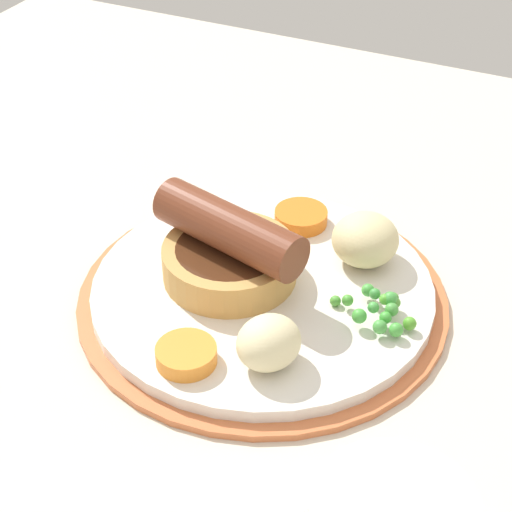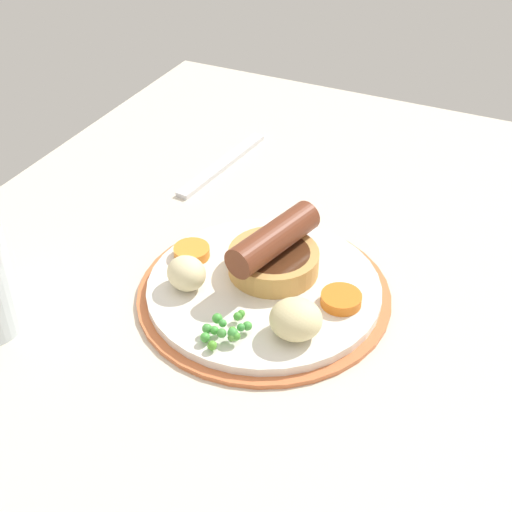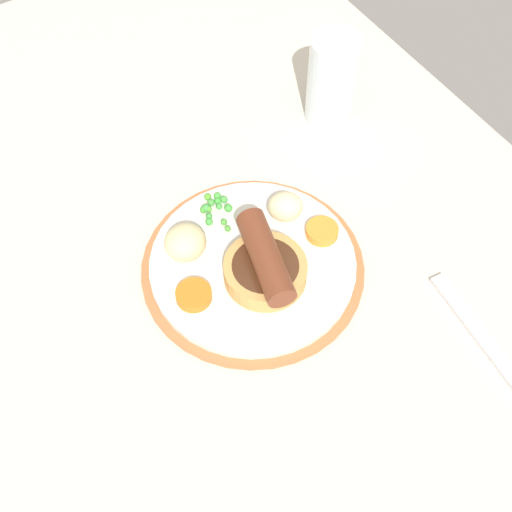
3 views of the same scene
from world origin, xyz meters
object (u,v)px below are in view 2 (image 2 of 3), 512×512
Objects in this scene: potato_chunk_0 at (295,321)px; potato_chunk_1 at (186,273)px; carrot_slice_1 at (192,252)px; sausage_pudding at (274,253)px; fork at (223,164)px; dinner_plate at (264,291)px; pea_pile at (225,330)px; carrot_slice_4 at (341,299)px.

potato_chunk_0 is 12.25cm from potato_chunk_1.
potato_chunk_0 reaches higher than carrot_slice_1.
sausage_pudding reaches higher than carrot_slice_1.
carrot_slice_1 reaches higher than fork.
sausage_pudding reaches higher than dinner_plate.
pea_pile is at bearing 179.93° from dinner_plate.
sausage_pudding reaches higher than fork.
potato_chunk_1 is at bearing 105.59° from carrot_slice_4.
carrot_slice_1 is at bearing 43.12° from pea_pile.
potato_chunk_1 is (-5.89, 6.52, -0.54)cm from sausage_pudding.
carrot_slice_4 is at bearing -125.36° from fork.
carrot_slice_4 is (4.01, -14.36, -1.09)cm from potato_chunk_1.
dinner_plate is 7.89cm from carrot_slice_4.
carrot_slice_4 is (8.74, -7.76, -0.33)cm from pea_pile.
potato_chunk_1 is 0.22× the size of fork.
potato_chunk_1 is (1.94, 12.10, -0.13)cm from potato_chunk_0.
potato_chunk_0 is at bearing -63.12° from pea_pile.
potato_chunk_0 is at bearing -134.65° from dinner_plate.
carrot_slice_1 is at bearing -155.03° from fork.
carrot_slice_1 is (9.21, 8.63, -0.32)cm from pea_pile.
potato_chunk_1 reaches higher than dinner_plate.
dinner_plate is 2.20× the size of sausage_pudding.
sausage_pudding reaches higher than carrot_slice_4.
potato_chunk_1 reaches higher than carrot_slice_4.
pea_pile reaches higher than fork.
sausage_pudding is 24.35cm from fork.
potato_chunk_0 reaches higher than potato_chunk_1.
fork is (19.94, 6.90, -1.65)cm from carrot_slice_1.
dinner_plate is 8.39cm from pea_pile.
pea_pile reaches higher than carrot_slice_1.
potato_chunk_0 is 1.18× the size of potato_chunk_1.
sausage_pudding is 2.04× the size of pea_pile.
dinner_plate is 3.85cm from sausage_pudding.
sausage_pudding is 10.70cm from pea_pile.
fork is (20.94, 15.54, -0.27)cm from dinner_plate.
sausage_pudding is 8.80cm from potato_chunk_1.
pea_pile is 6.23cm from potato_chunk_0.
carrot_slice_4 is 31.02cm from fork.
dinner_plate is at bearing -0.07° from pea_pile.
carrot_slice_1 and carrot_slice_4 have the same top height.
potato_chunk_0 is at bearing -99.11° from potato_chunk_1.
carrot_slice_1 is at bearing 83.42° from dinner_plate.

